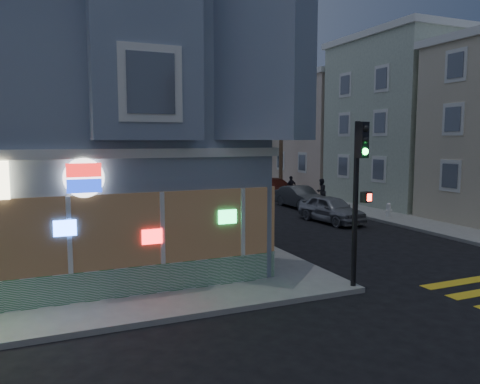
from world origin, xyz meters
TOP-DOWN VIEW (x-y plane):
  - ground at (0.00, 0.00)m, footprint 120.00×120.00m
  - sidewalk_ne at (23.00, 23.00)m, footprint 24.00×42.00m
  - corner_building at (-6.00, 10.98)m, footprint 14.60×14.60m
  - row_house_b at (19.50, 16.00)m, footprint 12.00×8.60m
  - row_house_c at (19.50, 25.00)m, footprint 12.00×8.60m
  - row_house_d at (19.50, 34.00)m, footprint 12.00×8.60m
  - utility_pole at (12.00, 24.00)m, footprint 2.20×0.30m
  - street_tree_near at (12.20, 30.00)m, footprint 3.00×3.00m
  - street_tree_far at (12.20, 38.00)m, footprint 3.00×3.00m
  - pedestrian_a at (11.51, 17.45)m, footprint 0.96×0.85m
  - pedestrian_b at (11.30, 21.07)m, footprint 0.96×0.51m
  - parked_car_a at (8.60, 11.98)m, footprint 2.03×4.29m
  - parked_car_b at (9.75, 17.18)m, footprint 1.50×4.23m
  - parked_car_c at (10.70, 22.38)m, footprint 2.16×5.03m
  - parked_car_d at (9.34, 30.57)m, footprint 3.09×5.57m
  - traffic_signal at (2.82, 2.18)m, footprint 0.59×0.53m
  - fire_hydrant at (11.98, 11.49)m, footprint 0.44×0.26m

SIDE VIEW (x-z plane):
  - ground at x=0.00m, z-range 0.00..0.00m
  - sidewalk_ne at x=23.00m, z-range 0.00..0.15m
  - fire_hydrant at x=11.98m, z-range 0.17..0.94m
  - parked_car_b at x=9.75m, z-range 0.00..1.39m
  - parked_car_a at x=8.60m, z-range 0.00..1.42m
  - parked_car_c at x=10.70m, z-range 0.00..1.45m
  - parked_car_d at x=9.34m, z-range 0.00..1.48m
  - pedestrian_b at x=11.30m, z-range 0.15..1.72m
  - pedestrian_a at x=11.51m, z-range 0.15..1.79m
  - traffic_signal at x=2.82m, z-range 0.98..5.70m
  - street_tree_near at x=12.20m, z-range 1.29..6.59m
  - street_tree_far at x=12.20m, z-range 1.29..6.59m
  - row_house_c at x=19.50m, z-range 0.15..9.15m
  - utility_pole at x=12.00m, z-range 0.30..9.30m
  - row_house_b at x=19.50m, z-range 0.15..10.65m
  - row_house_d at x=19.50m, z-range 0.15..10.65m
  - corner_building at x=-6.00m, z-range 0.12..11.52m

